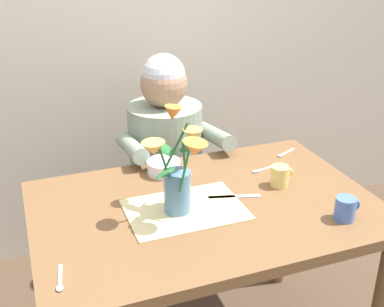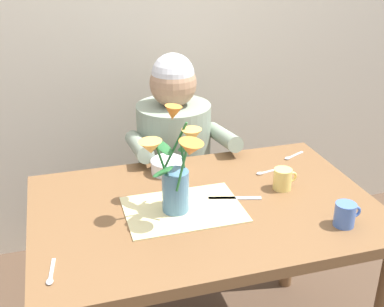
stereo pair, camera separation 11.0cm
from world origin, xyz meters
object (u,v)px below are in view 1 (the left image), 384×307
Objects in this scene: seated_person at (166,173)px; ceramic_bowl at (164,166)px; tea_cup at (280,176)px; ceramic_mug at (345,209)px; flower_vase at (178,169)px; dinner_knife at (234,197)px.

ceramic_bowl is at bearing -109.84° from seated_person.
tea_cup is 0.29m from ceramic_mug.
flower_vase is 0.28m from dinner_knife.
ceramic_mug is (0.28, -0.26, 0.04)m from dinner_knife.
dinner_knife is (0.07, -0.61, 0.18)m from seated_person.
flower_vase is 3.78× the size of ceramic_mug.
tea_cup is (0.20, 0.02, 0.04)m from dinner_knife.
dinner_knife is at bearing -84.78° from seated_person.
seated_person is 0.41m from ceramic_bowl.
seated_person is 0.74m from flower_vase.
tea_cup is at bearing 21.65° from dinner_knife.
ceramic_mug is at bearing -49.15° from ceramic_bowl.
ceramic_bowl is 1.46× the size of ceramic_mug.
flower_vase is 2.59× the size of ceramic_bowl.
ceramic_bowl is 0.71m from ceramic_mug.
tea_cup is (0.42, 0.05, -0.12)m from flower_vase.
flower_vase is 3.78× the size of tea_cup.
tea_cup and ceramic_mug have the same top height.
seated_person is at bearing 111.49° from dinner_knife.
ceramic_mug is at bearing -27.72° from dinner_knife.
seated_person is 3.23× the size of flower_vase.
ceramic_bowl is (-0.11, -0.33, 0.21)m from seated_person.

